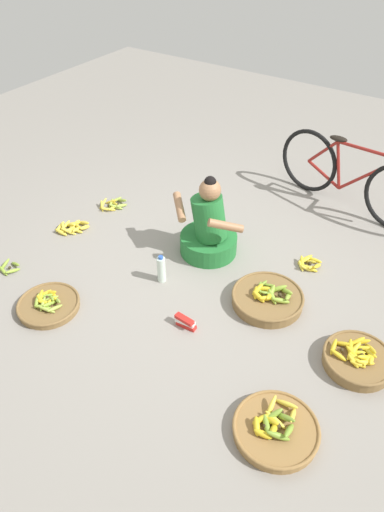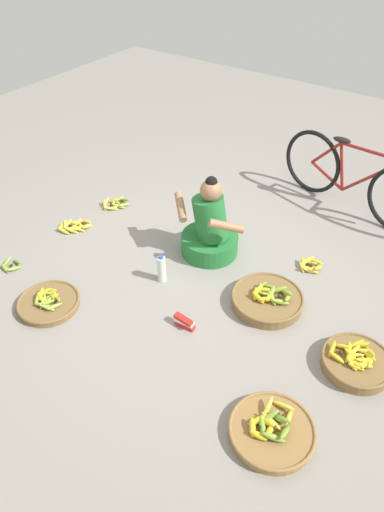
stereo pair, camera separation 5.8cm
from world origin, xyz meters
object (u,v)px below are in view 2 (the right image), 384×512
Objects in this scene: bicycle_leaning at (354,179)px; packet_carton_stack at (184,322)px; banana_basket_near_vendor at (49,302)px; banana_basket_front_center at (267,299)px; loose_bananas_back_left at (74,226)px; loose_bananas_mid_left at (11,265)px; banana_basket_front_right at (272,430)px; banana_basket_near_bicycle at (356,362)px; water_bottle at (162,269)px; loose_bananas_front_left at (310,265)px; loose_bananas_back_right at (116,203)px; vendor_woman_front at (210,230)px.

bicycle_leaning is 9.32× the size of packet_carton_stack.
banana_basket_front_center reaches higher than banana_basket_near_vendor.
loose_bananas_mid_left is at bearing -92.43° from loose_bananas_back_left.
banana_basket_near_bicycle is at bearing 72.65° from banana_basket_front_right.
loose_bananas_mid_left is 1.37m from water_bottle.
banana_basket_front_right is 1.15m from banana_basket_front_center.
banana_basket_front_center is at bearing 22.95° from loose_bananas_mid_left.
loose_bananas_front_left is at bearing 66.83° from packet_carton_stack.
loose_bananas_mid_left is at bearing 177.35° from banana_basket_front_right.
loose_bananas_back_right is at bearing 168.66° from banana_basket_front_center.
vendor_woman_front is 0.84m from banana_basket_front_center.
vendor_woman_front is 0.94m from loose_bananas_front_left.
banana_basket_front_right is 2.91m from loose_bananas_back_right.
banana_basket_front_right is 2.75m from loose_bananas_back_left.
loose_bananas_back_right is at bearing 149.73° from water_bottle.
loose_bananas_back_right is 1.13× the size of water_bottle.
loose_bananas_back_right is at bearing -173.88° from loose_bananas_front_left.
water_bottle is 1.49× the size of packet_carton_stack.
water_bottle is (-0.91, -1.98, -0.23)m from bicycle_leaning.
vendor_woman_front is at bearing 62.85° from banana_basket_near_vendor.
banana_basket_front_center reaches higher than loose_bananas_front_left.
banana_basket_near_vendor is 0.66m from loose_bananas_mid_left.
bicycle_leaning is 3.04× the size of banana_basket_front_right.
vendor_woman_front is 1.66m from banana_basket_near_bicycle.
bicycle_leaning reaches higher than water_bottle.
banana_basket_front_right is at bearing -74.23° from loose_bananas_front_left.
banana_basket_near_bicycle is (1.57, -0.51, -0.19)m from vendor_woman_front.
banana_basket_near_vendor is 1.12m from packet_carton_stack.
loose_bananas_back_right is 1.68× the size of packet_carton_stack.
banana_basket_near_vendor reaches higher than loose_bananas_back_right.
loose_bananas_back_left is at bearing -138.11° from bicycle_leaning.
banana_basket_near_bicycle is at bearing 16.92° from packet_carton_stack.
water_bottle is at bearing 152.26° from banana_basket_front_right.
banana_basket_near_vendor is 2.80× the size of packet_carton_stack.
bicycle_leaning is 5.55× the size of loose_bananas_back_right.
water_bottle is (1.17, -0.11, 0.09)m from loose_bananas_back_left.
loose_bananas_back_right is at bearing 175.81° from vendor_woman_front.
loose_bananas_front_left is at bearing 19.57° from loose_bananas_back_left.
banana_basket_near_vendor is (-0.68, -1.33, -0.21)m from vendor_woman_front.
loose_bananas_front_left is (0.86, 0.31, -0.22)m from vendor_woman_front.
water_bottle is (-1.69, -0.05, 0.06)m from banana_basket_near_bicycle.
banana_basket_near_vendor reaches higher than loose_bananas_mid_left.
banana_basket_front_right is 3.19× the size of loose_bananas_mid_left.
bicycle_leaning is 2.85× the size of banana_basket_front_center.
banana_basket_near_bicycle is 1.00× the size of banana_basket_near_vendor.
bicycle_leaning reaches higher than banana_basket_near_vendor.
banana_basket_front_center is at bearing 165.90° from banana_basket_near_bicycle.
vendor_woman_front is 3.31× the size of loose_bananas_front_left.
water_bottle is at bearing 144.96° from packet_carton_stack.
water_bottle reaches higher than loose_bananas_back_left.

